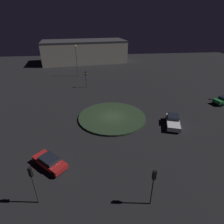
# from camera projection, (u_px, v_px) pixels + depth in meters

# --- Properties ---
(ground_plane) EXTENTS (119.20, 119.20, 0.00)m
(ground_plane) POSITION_uv_depth(u_px,v_px,m) (112.00, 118.00, 30.84)
(ground_plane) COLOR black
(roundabout_island) EXTENTS (11.27, 11.27, 0.31)m
(roundabout_island) POSITION_uv_depth(u_px,v_px,m) (112.00, 117.00, 30.76)
(roundabout_island) COLOR #263823
(roundabout_island) RESTS_ON ground_plane
(car_red) EXTENTS (4.18, 4.29, 1.29)m
(car_red) POSITION_uv_depth(u_px,v_px,m) (50.00, 162.00, 20.47)
(car_red) COLOR red
(car_red) RESTS_ON ground_plane
(car_white) EXTENTS (4.94, 3.27, 1.48)m
(car_white) POSITION_uv_depth(u_px,v_px,m) (173.00, 121.00, 28.33)
(car_white) COLOR white
(car_white) RESTS_ON ground_plane
(car_green) EXTENTS (2.82, 4.48, 1.45)m
(car_green) POSITION_uv_depth(u_px,v_px,m) (224.00, 100.00, 35.56)
(car_green) COLOR #1E7238
(car_green) RESTS_ON ground_plane
(traffic_light_west) EXTENTS (0.37, 0.32, 4.03)m
(traffic_light_west) POSITION_uv_depth(u_px,v_px,m) (153.00, 181.00, 15.30)
(traffic_light_west) COLOR #2D2D2D
(traffic_light_west) RESTS_ON ground_plane
(traffic_light_east) EXTENTS (0.39, 0.35, 3.92)m
(traffic_light_east) POSITION_uv_depth(u_px,v_px,m) (86.00, 76.00, 42.92)
(traffic_light_east) COLOR #2D2D2D
(traffic_light_east) RESTS_ON ground_plane
(traffic_light_northwest) EXTENTS (0.40, 0.37, 4.22)m
(traffic_light_northwest) POSITION_uv_depth(u_px,v_px,m) (33.00, 179.00, 15.35)
(traffic_light_northwest) COLOR #2D2D2D
(traffic_light_northwest) RESTS_ON ground_plane
(streetlamp_east) EXTENTS (0.51, 0.51, 8.54)m
(streetlamp_east) POSITION_uv_depth(u_px,v_px,m) (76.00, 57.00, 50.20)
(streetlamp_east) COLOR #4C4C51
(streetlamp_east) RESTS_ON ground_plane
(store_building) EXTENTS (16.06, 31.26, 7.80)m
(store_building) POSITION_uv_depth(u_px,v_px,m) (84.00, 51.00, 68.06)
(store_building) COLOR #ADA893
(store_building) RESTS_ON ground_plane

